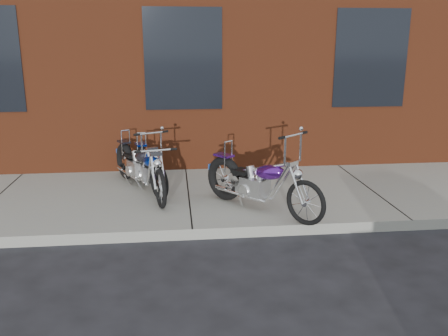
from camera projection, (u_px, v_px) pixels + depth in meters
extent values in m
plane|color=black|center=(193.00, 240.00, 6.18)|extent=(120.00, 120.00, 0.00)
cube|color=gray|center=(189.00, 198.00, 7.61)|extent=(22.00, 3.00, 0.15)
torus|color=black|center=(231.00, 180.00, 7.12)|extent=(0.54, 0.61, 0.68)
torus|color=black|center=(315.00, 205.00, 6.13)|extent=(0.44, 0.52, 0.62)
cube|color=gray|center=(262.00, 189.00, 6.71)|extent=(0.45, 0.46, 0.28)
ellipsoid|color=#501986|center=(278.00, 174.00, 6.47)|extent=(0.52, 0.56, 0.29)
cube|color=black|center=(249.00, 173.00, 6.83)|extent=(0.34, 0.35, 0.06)
cylinder|color=white|center=(308.00, 185.00, 6.14)|extent=(0.20, 0.24, 0.51)
cylinder|color=white|center=(303.00, 136.00, 6.06)|extent=(0.42, 0.35, 0.03)
cylinder|color=white|center=(235.00, 158.00, 6.98)|extent=(0.03, 0.03, 0.45)
cylinder|color=white|center=(256.00, 193.00, 6.97)|extent=(0.58, 0.69, 0.05)
torus|color=black|center=(143.00, 166.00, 8.02)|extent=(0.28, 0.66, 0.65)
torus|color=black|center=(163.00, 191.00, 6.75)|extent=(0.20, 0.58, 0.58)
cube|color=gray|center=(150.00, 175.00, 7.50)|extent=(0.33, 0.41, 0.27)
ellipsoid|color=#0429AC|center=(153.00, 163.00, 7.21)|extent=(0.35, 0.54, 0.28)
cube|color=beige|center=(147.00, 161.00, 7.67)|extent=(0.27, 0.30, 0.05)
cylinder|color=white|center=(160.00, 173.00, 6.79)|extent=(0.10, 0.26, 0.48)
cylinder|color=white|center=(158.00, 152.00, 6.82)|extent=(0.48, 0.15, 0.03)
cylinder|color=white|center=(143.00, 147.00, 7.87)|extent=(0.02, 0.02, 0.43)
cylinder|color=white|center=(155.00, 178.00, 7.75)|extent=(0.24, 0.79, 0.04)
torus|color=black|center=(128.00, 162.00, 8.24)|extent=(0.40, 0.63, 0.65)
torus|color=black|center=(163.00, 184.00, 7.10)|extent=(0.31, 0.55, 0.58)
cube|color=gray|center=(141.00, 170.00, 7.78)|extent=(0.38, 0.43, 0.27)
ellipsoid|color=#24232B|center=(146.00, 158.00, 7.51)|extent=(0.43, 0.55, 0.28)
cube|color=black|center=(135.00, 157.00, 7.92)|extent=(0.30, 0.32, 0.05)
cylinder|color=white|center=(159.00, 167.00, 7.13)|extent=(0.15, 0.25, 0.48)
cylinder|color=white|center=(155.00, 134.00, 7.10)|extent=(0.45, 0.24, 0.03)
cylinder|color=white|center=(129.00, 144.00, 8.10)|extent=(0.03, 0.03, 0.43)
cylinder|color=white|center=(143.00, 173.00, 8.03)|extent=(0.40, 0.74, 0.04)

